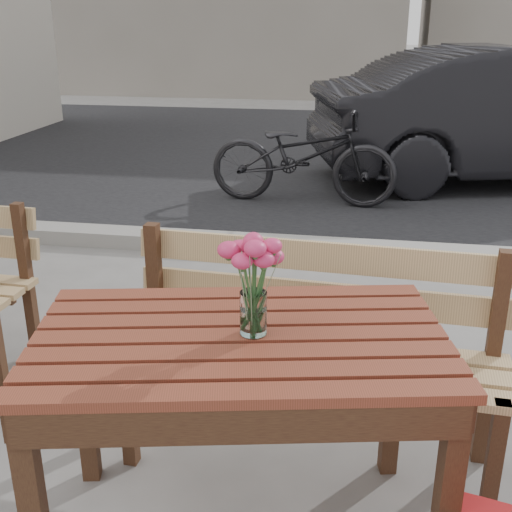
{
  "coord_description": "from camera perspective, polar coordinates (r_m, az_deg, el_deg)",
  "views": [
    {
      "loc": [
        0.28,
        -1.68,
        1.77
      ],
      "look_at": [
        -0.03,
        0.16,
        1.06
      ],
      "focal_mm": 45.0,
      "sensor_mm": 36.0,
      "label": 1
    }
  ],
  "objects": [
    {
      "name": "main_bench",
      "position": [
        2.61,
        5.08,
        -6.28
      ],
      "size": [
        1.57,
        0.56,
        0.96
      ],
      "rotation": [
        0.0,
        0.0,
        -0.06
      ],
      "color": "#A48255",
      "rests_on": "ground"
    },
    {
      "name": "bicycle",
      "position": [
        6.31,
        4.2,
        8.92
      ],
      "size": [
        1.86,
        0.76,
        0.96
      ],
      "primitive_type": "imported",
      "rotation": [
        0.0,
        0.0,
        1.5
      ],
      "color": "black",
      "rests_on": "ground"
    },
    {
      "name": "street",
      "position": [
        6.97,
        7.11,
        6.17
      ],
      "size": [
        30.0,
        8.12,
        0.12
      ],
      "color": "black",
      "rests_on": "ground"
    },
    {
      "name": "main_table",
      "position": [
        2.12,
        -1.4,
        -10.14
      ],
      "size": [
        1.45,
        1.02,
        0.81
      ],
      "rotation": [
        0.0,
        0.0,
        0.2
      ],
      "color": "maroon",
      "rests_on": "ground"
    },
    {
      "name": "main_vase",
      "position": [
        1.97,
        -0.25,
        -1.46
      ],
      "size": [
        0.18,
        0.18,
        0.34
      ],
      "color": "white",
      "rests_on": "main_table"
    }
  ]
}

